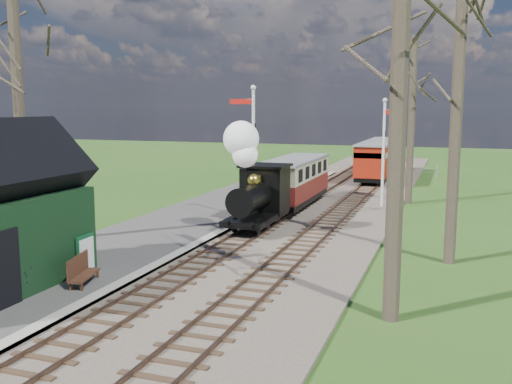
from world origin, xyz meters
TOP-DOWN VIEW (x-y plane):
  - distant_hills at (1.40, 64.38)m, footprint 114.40×48.00m
  - ballast_bed at (1.30, 22.00)m, footprint 8.00×60.00m
  - track_near at (0.00, 22.00)m, footprint 1.60×60.00m
  - track_far at (2.60, 22.00)m, footprint 1.60×60.00m
  - platform at (-3.50, 14.00)m, footprint 5.00×44.00m
  - coping_strip at (-1.20, 14.00)m, footprint 0.40×44.00m
  - semaphore_near at (-0.77, 16.00)m, footprint 1.22×0.24m
  - semaphore_far at (4.37, 22.00)m, footprint 1.22×0.24m
  - bare_trees at (1.33, 10.10)m, footprint 15.51×22.39m
  - fence_line at (0.30, 36.00)m, footprint 12.60×0.08m
  - locomotive at (-0.01, 14.33)m, footprint 1.81×4.23m
  - coach at (0.00, 20.39)m, footprint 2.12×7.26m
  - red_carriage_a at (2.60, 31.48)m, footprint 2.15×5.32m
  - red_carriage_b at (2.60, 36.98)m, footprint 2.15×5.32m
  - sign_board at (-2.71, 6.31)m, footprint 0.12×0.83m
  - bench at (-2.23, 5.39)m, footprint 0.77×1.52m
  - person at (-2.93, 3.98)m, footprint 0.52×0.61m

SIDE VIEW (x-z plane):
  - distant_hills at x=1.40m, z-range -27.22..-5.20m
  - ballast_bed at x=1.30m, z-range 0.00..0.10m
  - track_near at x=0.00m, z-range 0.02..0.17m
  - track_far at x=2.60m, z-range 0.02..0.17m
  - platform at x=-3.50m, z-range 0.00..0.20m
  - coping_strip at x=-1.20m, z-range 0.00..0.21m
  - fence_line at x=0.30m, z-range 0.05..1.05m
  - bench at x=-2.23m, z-range 0.17..1.01m
  - sign_board at x=-2.71m, z-range 0.20..1.41m
  - person at x=-2.93m, z-range 0.20..1.61m
  - coach at x=0.00m, z-range 0.42..2.65m
  - red_carriage_a at x=2.60m, z-range 0.42..2.68m
  - red_carriage_b at x=2.60m, z-range 0.42..2.68m
  - locomotive at x=-0.01m, z-range -0.18..4.36m
  - semaphore_far at x=4.37m, z-range 0.49..6.21m
  - semaphore_near at x=-0.77m, z-range 0.51..6.73m
  - bare_trees at x=1.33m, z-range -0.79..11.21m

